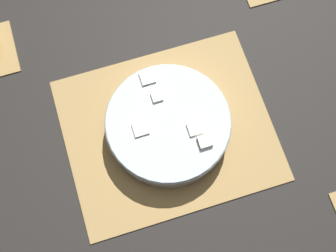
# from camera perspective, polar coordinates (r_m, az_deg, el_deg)

# --- Properties ---
(ground_plane) EXTENTS (6.00, 6.00, 0.00)m
(ground_plane) POSITION_cam_1_polar(r_m,az_deg,el_deg) (1.01, 0.00, -0.49)
(ground_plane) COLOR black
(bamboo_mat_center) EXTENTS (0.44, 0.37, 0.01)m
(bamboo_mat_center) POSITION_cam_1_polar(r_m,az_deg,el_deg) (1.01, 0.00, -0.43)
(bamboo_mat_center) COLOR #A8844C
(bamboo_mat_center) RESTS_ON ground_plane
(fruit_salad_bowl) EXTENTS (0.26, 0.26, 0.06)m
(fruit_salad_bowl) POSITION_cam_1_polar(r_m,az_deg,el_deg) (0.98, -0.02, 0.20)
(fruit_salad_bowl) COLOR silver
(fruit_salad_bowl) RESTS_ON bamboo_mat_center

